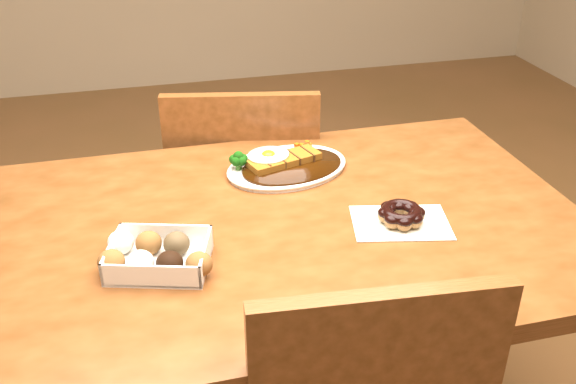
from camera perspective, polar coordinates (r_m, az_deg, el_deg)
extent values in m
cube|color=#4E2B0F|center=(1.31, 0.11, -3.23)|extent=(1.20, 0.80, 0.04)
cylinder|color=#4E2B0F|center=(1.79, -20.00, -9.79)|extent=(0.06, 0.06, 0.71)
cylinder|color=#4E2B0F|center=(1.95, 13.12, -5.12)|extent=(0.06, 0.06, 0.71)
cube|color=#4E2B0F|center=(1.97, -3.74, -1.42)|extent=(0.50, 0.50, 0.04)
cylinder|color=#4E2B0F|center=(2.24, 0.85, -4.06)|extent=(0.04, 0.04, 0.41)
cylinder|color=#4E2B0F|center=(2.24, -7.87, -4.24)|extent=(0.04, 0.04, 0.41)
cylinder|color=#4E2B0F|center=(1.96, 1.46, -9.51)|extent=(0.04, 0.04, 0.41)
cylinder|color=#4E2B0F|center=(1.97, -8.60, -9.71)|extent=(0.04, 0.04, 0.41)
cube|color=#4E2B0F|center=(1.69, -4.06, 2.30)|extent=(0.40, 0.11, 0.40)
ellipsoid|color=white|center=(1.49, -0.08, 2.15)|extent=(0.32, 0.26, 0.01)
ellipsoid|color=black|center=(1.47, 0.36, 2.27)|extent=(0.27, 0.22, 0.01)
cube|color=#6B380C|center=(1.48, -0.34, 2.82)|extent=(0.18, 0.11, 0.02)
ellipsoid|color=white|center=(1.48, -1.75, 3.31)|extent=(0.11, 0.10, 0.01)
ellipsoid|color=#FFB214|center=(1.48, -1.75, 3.34)|extent=(0.03, 0.03, 0.02)
cube|color=white|center=(1.18, -11.38, -5.50)|extent=(0.21, 0.18, 0.05)
ellipsoid|color=brown|center=(1.17, -15.44, -6.01)|extent=(0.05, 0.05, 0.04)
ellipsoid|color=beige|center=(1.16, -12.98, -6.14)|extent=(0.05, 0.05, 0.04)
ellipsoid|color=black|center=(1.14, -10.47, -6.26)|extent=(0.05, 0.05, 0.04)
ellipsoid|color=brown|center=(1.13, -7.91, -6.37)|extent=(0.05, 0.05, 0.04)
ellipsoid|color=beige|center=(1.22, -14.64, -4.34)|extent=(0.05, 0.05, 0.04)
ellipsoid|color=brown|center=(1.21, -12.28, -4.45)|extent=(0.05, 0.05, 0.04)
ellipsoid|color=black|center=(1.19, -9.88, -4.54)|extent=(0.05, 0.05, 0.04)
cube|color=silver|center=(1.31, 9.97, -2.69)|extent=(0.22, 0.17, 0.00)
torus|color=olive|center=(1.30, 10.03, -2.06)|extent=(0.11, 0.11, 0.03)
torus|color=black|center=(1.29, 10.06, -1.74)|extent=(0.10, 0.10, 0.02)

